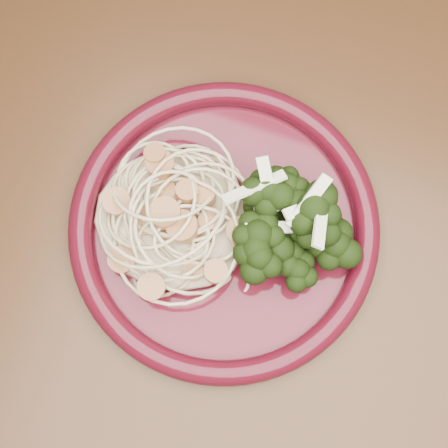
% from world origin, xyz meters
% --- Properties ---
extents(dining_table, '(1.20, 0.80, 0.75)m').
position_xyz_m(dining_table, '(0.00, 0.00, 0.65)').
color(dining_table, '#472814').
rests_on(dining_table, ground).
extents(dinner_plate, '(0.36, 0.36, 0.02)m').
position_xyz_m(dinner_plate, '(-0.07, -0.02, 0.76)').
color(dinner_plate, '#4C0D19').
rests_on(dinner_plate, dining_table).
extents(spaghetti_pile, '(0.18, 0.17, 0.03)m').
position_xyz_m(spaghetti_pile, '(-0.12, -0.03, 0.77)').
color(spaghetti_pile, beige).
rests_on(spaghetti_pile, dinner_plate).
extents(scallop_cluster, '(0.17, 0.17, 0.05)m').
position_xyz_m(scallop_cluster, '(-0.12, -0.03, 0.81)').
color(scallop_cluster, '#B87B45').
rests_on(scallop_cluster, spaghetti_pile).
extents(broccoli_pile, '(0.13, 0.18, 0.06)m').
position_xyz_m(broccoli_pile, '(-0.01, -0.01, 0.78)').
color(broccoli_pile, black).
rests_on(broccoli_pile, dinner_plate).
extents(onion_garnish, '(0.09, 0.12, 0.06)m').
position_xyz_m(onion_garnish, '(-0.01, -0.01, 0.82)').
color(onion_garnish, white).
rests_on(onion_garnish, broccoli_pile).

